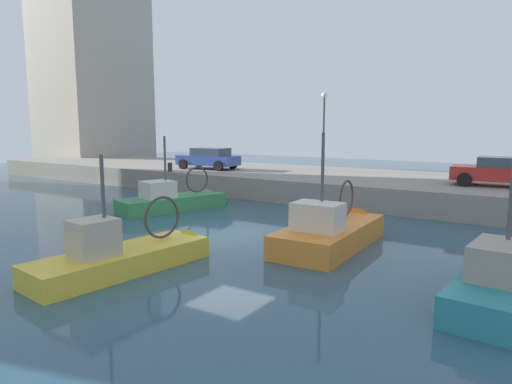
{
  "coord_description": "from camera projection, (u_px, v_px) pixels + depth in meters",
  "views": [
    {
      "loc": [
        -13.01,
        -9.65,
        3.98
      ],
      "look_at": [
        2.95,
        0.8,
        1.2
      ],
      "focal_mm": 31.86,
      "sensor_mm": 36.0,
      "label": 1
    }
  ],
  "objects": [
    {
      "name": "fishing_boat_orange",
      "position": [
        334.0,
        241.0,
        15.4
      ],
      "size": [
        5.97,
        2.37,
        4.71
      ],
      "color": "orange",
      "rests_on": "ground"
    },
    {
      "name": "mooring_bollard_mid",
      "position": [
        170.0,
        167.0,
        27.87
      ],
      "size": [
        0.28,
        0.28,
        0.55
      ],
      "primitive_type": "cylinder",
      "color": "#2D2D33",
      "rests_on": "quay_wall"
    },
    {
      "name": "water_surface",
      "position": [
        230.0,
        236.0,
        16.58
      ],
      "size": [
        80.0,
        80.0,
        0.0
      ],
      "primitive_type": "plane",
      "color": "#2D5166",
      "rests_on": "ground"
    },
    {
      "name": "fishing_boat_teal",
      "position": [
        508.0,
        289.0,
        10.79
      ],
      "size": [
        6.3,
        2.24,
        4.24
      ],
      "color": "teal",
      "rests_on": "ground"
    },
    {
      "name": "quay_streetlamp",
      "position": [
        324.0,
        118.0,
        27.98
      ],
      "size": [
        0.36,
        0.36,
        4.83
      ],
      "color": "#38383D",
      "rests_on": "quay_wall"
    },
    {
      "name": "fishing_boat_yellow",
      "position": [
        133.0,
        264.0,
        12.81
      ],
      "size": [
        6.05,
        2.35,
        3.98
      ],
      "color": "gold",
      "rests_on": "ground"
    },
    {
      "name": "waterfront_building_west",
      "position": [
        93.0,
        78.0,
        44.62
      ],
      "size": [
        9.53,
        7.72,
        17.36
      ],
      "color": "#B2A899",
      "rests_on": "ground"
    },
    {
      "name": "quay_wall",
      "position": [
        349.0,
        185.0,
        26.01
      ],
      "size": [
        9.0,
        56.0,
        1.2
      ],
      "primitive_type": "cube",
      "color": "gray",
      "rests_on": "ground"
    },
    {
      "name": "fishing_boat_green",
      "position": [
        178.0,
        207.0,
        21.82
      ],
      "size": [
        6.1,
        3.2,
        4.26
      ],
      "color": "#388951",
      "rests_on": "ground"
    },
    {
      "name": "parked_car_red",
      "position": [
        502.0,
        171.0,
        20.93
      ],
      "size": [
        2.05,
        4.23,
        1.36
      ],
      "color": "red",
      "rests_on": "quay_wall"
    },
    {
      "name": "parked_car_blue",
      "position": [
        209.0,
        158.0,
        29.51
      ],
      "size": [
        2.18,
        4.15,
        1.37
      ],
      "color": "#334C9E",
      "rests_on": "quay_wall"
    }
  ]
}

